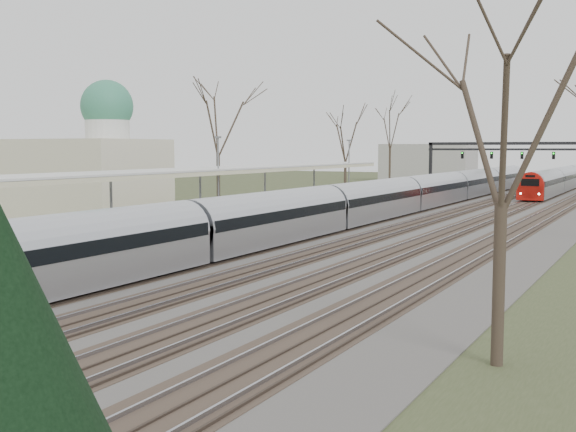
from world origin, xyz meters
name	(u,v)px	position (x,y,z in m)	size (l,w,h in m)	color
track_bed	(443,213)	(0.26, 55.00, 0.06)	(24.00, 160.00, 0.22)	#474442
platform	(231,222)	(-9.05, 37.50, 0.50)	(3.50, 69.00, 1.00)	#9E9B93
canopy	(190,172)	(-9.05, 32.99, 3.93)	(4.10, 50.00, 3.11)	slate
dome_building	(91,170)	(-21.71, 38.00, 3.72)	(10.00, 8.00, 10.30)	beige
signal_gantry	(516,152)	(0.29, 84.99, 4.91)	(21.00, 0.59, 6.08)	black
tree_west_far	(218,116)	(-17.00, 48.00, 8.02)	(5.50, 5.50, 11.33)	#2D231C
tree_east_near	(504,97)	(13.00, 15.00, 6.55)	(4.50, 4.50, 9.27)	#2D231C
train_near	(405,196)	(-2.50, 53.43, 1.48)	(2.62, 90.21, 3.05)	#B5B9C0
train_far	(562,179)	(4.50, 92.26, 1.48)	(2.62, 45.21, 3.05)	#B5B9C0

